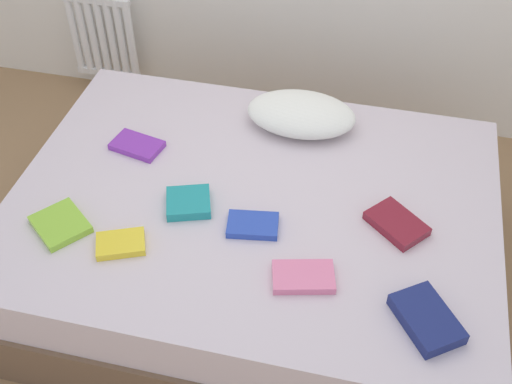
{
  "coord_description": "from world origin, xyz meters",
  "views": [
    {
      "loc": [
        0.43,
        -1.78,
        2.3
      ],
      "look_at": [
        0.0,
        0.05,
        0.48
      ],
      "focal_mm": 44.37,
      "sensor_mm": 36.0,
      "label": 1
    }
  ],
  "objects_px": {
    "radiator": "(103,38)",
    "textbook_teal": "(188,203)",
    "pillow": "(301,114)",
    "textbook_navy": "(427,319)",
    "textbook_yellow": "(121,244)",
    "bed": "(253,238)",
    "textbook_maroon": "(397,224)",
    "textbook_purple": "(137,145)",
    "textbook_lime": "(60,224)",
    "textbook_blue": "(253,225)",
    "textbook_pink": "(303,277)"
  },
  "relations": [
    {
      "from": "radiator",
      "to": "textbook_purple",
      "type": "xyz_separation_m",
      "value": [
        0.62,
        -1.02,
        0.13
      ]
    },
    {
      "from": "bed",
      "to": "textbook_yellow",
      "type": "xyz_separation_m",
      "value": [
        -0.42,
        -0.37,
        0.27
      ]
    },
    {
      "from": "textbook_yellow",
      "to": "textbook_lime",
      "type": "xyz_separation_m",
      "value": [
        -0.26,
        0.04,
        -0.0
      ]
    },
    {
      "from": "textbook_blue",
      "to": "textbook_purple",
      "type": "bearing_deg",
      "value": 141.37
    },
    {
      "from": "bed",
      "to": "textbook_teal",
      "type": "bearing_deg",
      "value": -154.99
    },
    {
      "from": "pillow",
      "to": "textbook_purple",
      "type": "height_order",
      "value": "pillow"
    },
    {
      "from": "radiator",
      "to": "textbook_yellow",
      "type": "xyz_separation_m",
      "value": [
        0.77,
        -1.57,
        0.13
      ]
    },
    {
      "from": "textbook_teal",
      "to": "textbook_navy",
      "type": "bearing_deg",
      "value": -39.12
    },
    {
      "from": "textbook_yellow",
      "to": "textbook_teal",
      "type": "distance_m",
      "value": 0.32
    },
    {
      "from": "pillow",
      "to": "textbook_yellow",
      "type": "distance_m",
      "value": 1.02
    },
    {
      "from": "pillow",
      "to": "radiator",
      "type": "bearing_deg",
      "value": 151.59
    },
    {
      "from": "bed",
      "to": "textbook_teal",
      "type": "height_order",
      "value": "textbook_teal"
    },
    {
      "from": "textbook_maroon",
      "to": "radiator",
      "type": "bearing_deg",
      "value": -174.49
    },
    {
      "from": "textbook_pink",
      "to": "textbook_teal",
      "type": "bearing_deg",
      "value": 139.24
    },
    {
      "from": "textbook_teal",
      "to": "textbook_maroon",
      "type": "bearing_deg",
      "value": -13.57
    },
    {
      "from": "textbook_maroon",
      "to": "textbook_teal",
      "type": "distance_m",
      "value": 0.82
    },
    {
      "from": "textbook_maroon",
      "to": "textbook_pink",
      "type": "height_order",
      "value": "textbook_maroon"
    },
    {
      "from": "textbook_blue",
      "to": "textbook_pink",
      "type": "distance_m",
      "value": 0.31
    },
    {
      "from": "textbook_purple",
      "to": "textbook_maroon",
      "type": "bearing_deg",
      "value": 1.74
    },
    {
      "from": "textbook_yellow",
      "to": "textbook_navy",
      "type": "bearing_deg",
      "value": -27.13
    },
    {
      "from": "textbook_lime",
      "to": "textbook_blue",
      "type": "bearing_deg",
      "value": 51.87
    },
    {
      "from": "bed",
      "to": "textbook_navy",
      "type": "distance_m",
      "value": 0.89
    },
    {
      "from": "radiator",
      "to": "textbook_teal",
      "type": "relative_size",
      "value": 2.98
    },
    {
      "from": "bed",
      "to": "textbook_yellow",
      "type": "bearing_deg",
      "value": -138.51
    },
    {
      "from": "textbook_purple",
      "to": "textbook_blue",
      "type": "height_order",
      "value": "textbook_blue"
    },
    {
      "from": "textbook_lime",
      "to": "textbook_teal",
      "type": "distance_m",
      "value": 0.5
    },
    {
      "from": "pillow",
      "to": "textbook_purple",
      "type": "bearing_deg",
      "value": -154.65
    },
    {
      "from": "textbook_purple",
      "to": "textbook_blue",
      "type": "relative_size",
      "value": 1.11
    },
    {
      "from": "textbook_purple",
      "to": "textbook_teal",
      "type": "distance_m",
      "value": 0.44
    },
    {
      "from": "textbook_navy",
      "to": "textbook_pink",
      "type": "bearing_deg",
      "value": -136.95
    },
    {
      "from": "pillow",
      "to": "textbook_maroon",
      "type": "distance_m",
      "value": 0.72
    },
    {
      "from": "textbook_yellow",
      "to": "textbook_pink",
      "type": "bearing_deg",
      "value": -22.58
    },
    {
      "from": "textbook_navy",
      "to": "textbook_blue",
      "type": "bearing_deg",
      "value": -149.08
    },
    {
      "from": "textbook_yellow",
      "to": "textbook_blue",
      "type": "relative_size",
      "value": 0.92
    },
    {
      "from": "bed",
      "to": "radiator",
      "type": "xyz_separation_m",
      "value": [
        -1.19,
        1.2,
        0.14
      ]
    },
    {
      "from": "pillow",
      "to": "textbook_navy",
      "type": "height_order",
      "value": "pillow"
    },
    {
      "from": "bed",
      "to": "textbook_yellow",
      "type": "distance_m",
      "value": 0.62
    },
    {
      "from": "pillow",
      "to": "textbook_lime",
      "type": "distance_m",
      "value": 1.15
    },
    {
      "from": "textbook_lime",
      "to": "textbook_blue",
      "type": "relative_size",
      "value": 1.05
    },
    {
      "from": "textbook_pink",
      "to": "textbook_navy",
      "type": "distance_m",
      "value": 0.44
    },
    {
      "from": "radiator",
      "to": "pillow",
      "type": "relative_size",
      "value": 1.05
    },
    {
      "from": "textbook_yellow",
      "to": "textbook_teal",
      "type": "relative_size",
      "value": 1.04
    },
    {
      "from": "bed",
      "to": "radiator",
      "type": "bearing_deg",
      "value": 134.74
    },
    {
      "from": "radiator",
      "to": "textbook_yellow",
      "type": "relative_size",
      "value": 2.86
    },
    {
      "from": "textbook_lime",
      "to": "textbook_blue",
      "type": "distance_m",
      "value": 0.74
    },
    {
      "from": "textbook_lime",
      "to": "textbook_blue",
      "type": "xyz_separation_m",
      "value": [
        0.72,
        0.17,
        0.0
      ]
    },
    {
      "from": "textbook_navy",
      "to": "textbook_teal",
      "type": "bearing_deg",
      "value": -145.63
    },
    {
      "from": "pillow",
      "to": "textbook_maroon",
      "type": "height_order",
      "value": "pillow"
    },
    {
      "from": "bed",
      "to": "radiator",
      "type": "distance_m",
      "value": 1.69
    },
    {
      "from": "textbook_purple",
      "to": "textbook_lime",
      "type": "bearing_deg",
      "value": -90.32
    }
  ]
}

